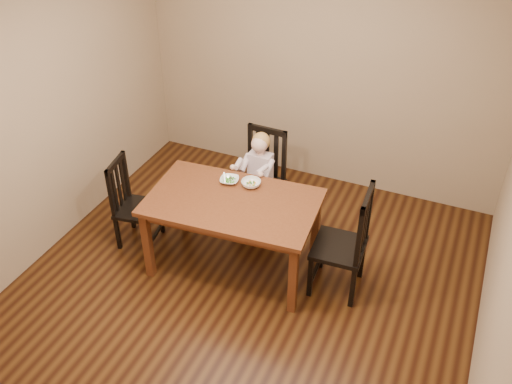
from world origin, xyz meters
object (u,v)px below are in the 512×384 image
at_px(chair_child, 262,179).
at_px(toddler, 260,170).
at_px(bowl_peas, 229,180).
at_px(chair_right, 346,244).
at_px(chair_left, 133,204).
at_px(dining_table, 233,208).
at_px(bowl_veg, 251,183).

height_order(chair_child, toddler, chair_child).
xyz_separation_m(chair_child, bowl_peas, (-0.09, -0.55, 0.29)).
height_order(chair_right, toddler, chair_right).
bearing_deg(chair_left, dining_table, 82.74).
height_order(dining_table, chair_right, chair_right).
bearing_deg(bowl_peas, bowl_veg, 6.32).
height_order(chair_right, bowl_peas, chair_right).
distance_m(chair_child, toddler, 0.15).
relative_size(toddler, bowl_veg, 2.98).
relative_size(chair_left, bowl_veg, 5.09).
relative_size(dining_table, chair_right, 1.47).
distance_m(chair_right, toddler, 1.26).
bearing_deg(bowl_peas, dining_table, -59.32).
height_order(chair_right, bowl_veg, chair_right).
height_order(chair_child, bowl_veg, chair_child).
bearing_deg(dining_table, chair_child, 93.94).
relative_size(chair_left, bowl_peas, 5.32).
xyz_separation_m(chair_right, bowl_veg, (-0.96, 0.16, 0.27)).
bearing_deg(bowl_veg, bowl_peas, -173.68).
bearing_deg(bowl_peas, chair_right, -6.63).
xyz_separation_m(toddler, bowl_peas, (-0.09, -0.50, 0.16)).
bearing_deg(toddler, chair_right, 151.73).
height_order(dining_table, bowl_peas, bowl_peas).
bearing_deg(chair_right, dining_table, 93.14).
xyz_separation_m(dining_table, bowl_peas, (-0.15, 0.25, 0.11)).
xyz_separation_m(chair_right, toddler, (-1.08, 0.63, 0.11)).
distance_m(bowl_peas, bowl_veg, 0.21).
relative_size(chair_left, toddler, 1.71).
distance_m(chair_left, bowl_peas, 1.02).
height_order(bowl_peas, bowl_veg, bowl_veg).
relative_size(chair_child, chair_right, 0.94).
bearing_deg(bowl_peas, chair_left, -162.01).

